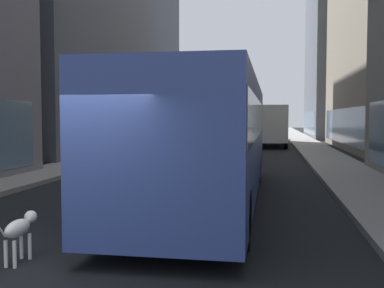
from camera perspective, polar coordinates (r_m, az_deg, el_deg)
The scene contains 11 objects.
ground_plane at distance 41.02m, azimuth 6.02°, elevation 0.29°, with size 120.00×120.00×0.00m, color black.
sidewalk_left at distance 41.79m, azimuth -1.80°, elevation 0.47°, with size 2.40×110.00×0.15m, color gray.
sidewalk_right at distance 41.02m, azimuth 13.99°, elevation 0.32°, with size 2.40×110.00×0.15m, color gray.
building_right_far at distance 53.19m, azimuth 20.07°, elevation 10.90°, with size 9.85×16.09×18.70m.
transit_bus at distance 11.67m, azimuth 2.10°, elevation 1.35°, with size 2.78×11.53×3.05m.
car_white_van at distance 22.69m, azimuth 5.90°, elevation -0.10°, with size 1.77×4.36×1.62m.
car_blue_hatchback at distance 43.54m, azimuth 9.94°, elevation 1.53°, with size 1.90×4.51×1.62m.
car_grey_wagon at distance 46.29m, azimuth 4.98°, elevation 1.67°, with size 1.85×4.70×1.62m.
car_silver_sedan at distance 41.10m, azimuth 4.36°, elevation 1.45°, with size 1.74×4.05×1.62m.
box_truck at distance 34.43m, azimuth 9.96°, elevation 2.45°, with size 2.30×7.50×3.05m.
dalmatian_dog at distance 7.40m, azimuth -20.92°, elevation -9.94°, with size 0.22×0.96×0.72m.
Camera 1 is at (2.79, -5.86, 2.19)m, focal length 42.17 mm.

